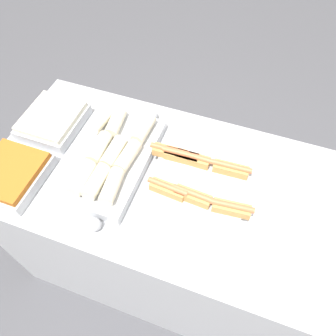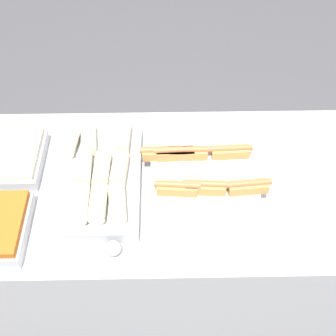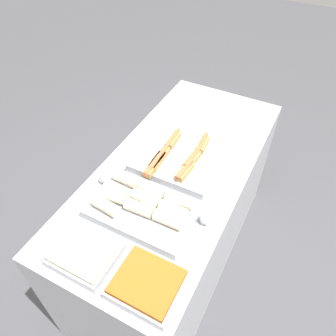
{
  "view_description": "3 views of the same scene",
  "coord_description": "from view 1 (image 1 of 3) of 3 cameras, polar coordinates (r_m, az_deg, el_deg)",
  "views": [
    {
      "loc": [
        0.14,
        -0.69,
        2.05
      ],
      "look_at": [
        -0.11,
        0.0,
        1.01
      ],
      "focal_mm": 35.0,
      "sensor_mm": 36.0,
      "label": 1
    },
    {
      "loc": [
        -0.13,
        -1.1,
        2.23
      ],
      "look_at": [
        -0.11,
        0.0,
        1.01
      ],
      "focal_mm": 50.0,
      "sensor_mm": 36.0,
      "label": 2
    },
    {
      "loc": [
        -1.19,
        -0.56,
        2.24
      ],
      "look_at": [
        -0.11,
        0.0,
        1.01
      ],
      "focal_mm": 35.0,
      "sensor_mm": 36.0,
      "label": 3
    }
  ],
  "objects": [
    {
      "name": "tray_side_back",
      "position": [
        1.57,
        -19.44,
        7.82
      ],
      "size": [
        0.24,
        0.27,
        0.07
      ],
      "color": "#B7BABF",
      "rests_on": "counter"
    },
    {
      "name": "tray_side_front",
      "position": [
        1.44,
        -25.64,
        -1.0
      ],
      "size": [
        0.24,
        0.27,
        0.07
      ],
      "color": "#B7BABF",
      "rests_on": "counter"
    },
    {
      "name": "tray_wraps",
      "position": [
        1.37,
        -10.21,
        2.1
      ],
      "size": [
        0.33,
        0.51,
        0.11
      ],
      "color": "#B7BABF",
      "rests_on": "counter"
    },
    {
      "name": "serving_spoon_near",
      "position": [
        1.24,
        -13.3,
        -9.41
      ],
      "size": [
        0.25,
        0.05,
        0.05
      ],
      "color": "#B2B5BA",
      "rests_on": "counter"
    },
    {
      "name": "serving_spoon_far",
      "position": [
        1.53,
        -3.26,
        9.27
      ],
      "size": [
        0.24,
        0.05,
        0.05
      ],
      "color": "#B2B5BA",
      "rests_on": "counter"
    },
    {
      "name": "ground_plane",
      "position": [
        2.16,
        2.79,
        -16.49
      ],
      "size": [
        12.0,
        12.0,
        0.0
      ],
      "primitive_type": "plane",
      "color": "#4C4C51"
    },
    {
      "name": "tray_hotdogs",
      "position": [
        1.29,
        5.17,
        -2.61
      ],
      "size": [
        0.45,
        0.46,
        0.1
      ],
      "color": "#B7BABF",
      "rests_on": "counter"
    },
    {
      "name": "counter",
      "position": [
        1.73,
        3.42,
        -11.51
      ],
      "size": [
        1.71,
        0.77,
        0.93
      ],
      "color": "#B7BABF",
      "rests_on": "ground_plane"
    }
  ]
}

